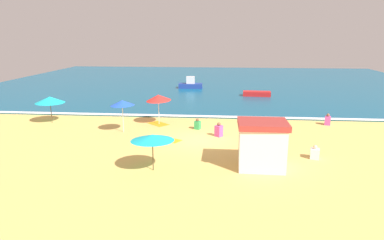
% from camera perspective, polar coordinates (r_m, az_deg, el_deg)
% --- Properties ---
extents(ground_plane, '(60.00, 60.00, 0.00)m').
position_cam_1_polar(ground_plane, '(22.39, 1.26, -3.33)').
color(ground_plane, '#EDBC60').
extents(ocean_water, '(60.00, 44.00, 0.10)m').
position_cam_1_polar(ocean_water, '(49.79, 3.49, 6.32)').
color(ocean_water, '#0F567A').
rests_on(ocean_water, ground_plane).
extents(wave_breaker_foam, '(57.00, 0.70, 0.01)m').
position_cam_1_polar(wave_breaker_foam, '(28.43, 2.13, 0.63)').
color(wave_breaker_foam, white).
rests_on(wave_breaker_foam, ocean_water).
extents(lifeguard_cabana, '(2.47, 2.08, 2.45)m').
position_cam_1_polar(lifeguard_cabana, '(17.86, 11.50, -3.96)').
color(lifeguard_cabana, white).
rests_on(lifeguard_cabana, ground_plane).
extents(beach_umbrella_0, '(3.09, 3.09, 2.07)m').
position_cam_1_polar(beach_umbrella_0, '(28.57, -22.49, 3.13)').
color(beach_umbrella_0, '#4C3823').
rests_on(beach_umbrella_0, ground_plane).
extents(beach_umbrella_1, '(2.79, 2.79, 1.90)m').
position_cam_1_polar(beach_umbrella_1, '(17.12, -6.58, -2.90)').
color(beach_umbrella_1, '#4C3823').
rests_on(beach_umbrella_1, ground_plane).
extents(beach_umbrella_3, '(1.73, 1.72, 2.30)m').
position_cam_1_polar(beach_umbrella_3, '(24.18, -11.49, 2.79)').
color(beach_umbrella_3, silver).
rests_on(beach_umbrella_3, ground_plane).
extents(beach_umbrella_4, '(2.69, 2.69, 2.35)m').
position_cam_1_polar(beach_umbrella_4, '(26.01, -5.58, 3.71)').
color(beach_umbrella_4, silver).
rests_on(beach_umbrella_4, ground_plane).
extents(beachgoer_1, '(0.57, 0.57, 0.78)m').
position_cam_1_polar(beachgoer_1, '(20.21, 19.68, -5.18)').
color(beachgoer_1, white).
rests_on(beachgoer_1, ground_plane).
extents(beachgoer_2, '(0.50, 0.50, 0.89)m').
position_cam_1_polar(beachgoer_2, '(27.95, 21.56, -0.01)').
color(beachgoer_2, '#D84CA5').
rests_on(beachgoer_2, ground_plane).
extents(beachgoer_4, '(0.51, 0.51, 0.80)m').
position_cam_1_polar(beachgoer_4, '(24.85, 0.92, -0.77)').
color(beachgoer_4, green).
rests_on(beachgoer_4, ground_plane).
extents(beachgoer_6, '(0.59, 0.59, 0.97)m').
position_cam_1_polar(beachgoer_6, '(23.12, 4.45, -1.73)').
color(beachgoer_6, '#D84CA5').
rests_on(beachgoer_6, ground_plane).
extents(beach_towel_0, '(1.86, 1.83, 0.01)m').
position_cam_1_polar(beach_towel_0, '(26.50, -5.61, -0.63)').
color(beach_towel_0, orange).
rests_on(beach_towel_0, ground_plane).
extents(beach_towel_1, '(1.31, 1.24, 0.01)m').
position_cam_1_polar(beach_towel_1, '(22.31, -3.25, -3.40)').
color(beach_towel_1, orange).
rests_on(beach_towel_1, ground_plane).
extents(small_boat_0, '(3.06, 1.39, 0.51)m').
position_cam_1_polar(small_boat_0, '(38.53, 10.68, 4.31)').
color(small_boat_0, red).
rests_on(small_boat_0, ocean_water).
extents(small_boat_1, '(3.03, 1.49, 1.45)m').
position_cam_1_polar(small_boat_1, '(43.55, -0.24, 5.93)').
color(small_boat_1, navy).
rests_on(small_boat_1, ocean_water).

